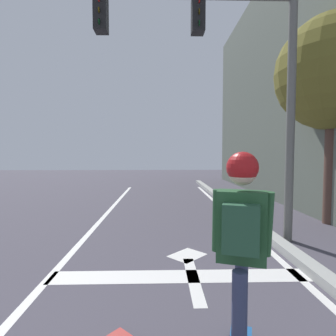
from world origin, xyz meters
The scene contains 9 objects.
lane_line_center centered at (-0.63, 6.00, 0.00)m, with size 0.12×20.00×0.01m, color silver.
lane_line_curbside centered at (2.82, 6.00, 0.00)m, with size 0.12×20.00×0.01m, color silver.
stop_bar centered at (1.17, 6.21, 0.00)m, with size 3.60×0.40×0.01m, color silver.
lane_arrow_stem centered at (1.35, 6.13, 0.00)m, with size 0.16×1.40×0.01m, color silver.
lane_arrow_head centered at (1.35, 6.98, 0.00)m, with size 0.56×0.44×0.01m, color silver.
curb_strip centered at (3.07, 6.00, 0.07)m, with size 0.24×24.00×0.14m, color #9E9F9A.
skater centered at (1.53, 4.58, 1.12)m, with size 0.44×0.61×1.64m.
traffic_signal_mast centered at (1.88, 7.71, 3.59)m, with size 5.49×0.34×4.97m.
roadside_tree centered at (5.03, 8.93, 3.60)m, with size 2.72×2.72×4.99m.
Camera 1 is at (0.91, 2.56, 1.72)m, focal length 28.77 mm.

